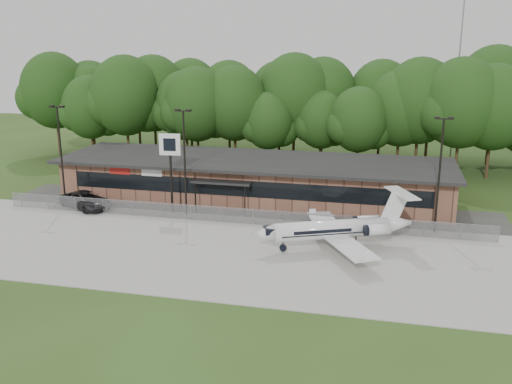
% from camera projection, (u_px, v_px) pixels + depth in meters
% --- Properties ---
extents(ground, '(160.00, 160.00, 0.00)m').
position_uv_depth(ground, '(172.00, 291.00, 38.48)').
color(ground, '#2F3F16').
rests_on(ground, ground).
extents(apron, '(64.00, 18.00, 0.08)m').
position_uv_depth(apron, '(209.00, 250.00, 45.99)').
color(apron, '#9E9B93').
rests_on(apron, ground).
extents(parking_lot, '(50.00, 9.00, 0.06)m').
position_uv_depth(parking_lot, '(244.00, 209.00, 56.79)').
color(parking_lot, '#383835').
rests_on(parking_lot, ground).
extents(terminal, '(41.00, 11.65, 4.30)m').
position_uv_depth(terminal, '(255.00, 178.00, 60.40)').
color(terminal, brown).
rests_on(terminal, ground).
extents(fence, '(46.00, 0.04, 1.52)m').
position_uv_depth(fence, '(232.00, 215.00, 52.37)').
color(fence, gray).
rests_on(fence, ground).
extents(treeline, '(72.00, 12.00, 15.00)m').
position_uv_depth(treeline, '(286.00, 108.00, 75.97)').
color(treeline, '#1D3410').
rests_on(treeline, ground).
extents(radio_mast, '(0.20, 0.20, 25.00)m').
position_uv_depth(radio_mast, '(458.00, 69.00, 75.41)').
color(radio_mast, gray).
rests_on(radio_mast, ground).
extents(light_pole_left, '(1.55, 0.30, 10.23)m').
position_uv_depth(light_pole_left, '(61.00, 148.00, 56.41)').
color(light_pole_left, black).
rests_on(light_pole_left, ground).
extents(light_pole_mid, '(1.55, 0.30, 10.23)m').
position_uv_depth(light_pole_mid, '(185.00, 154.00, 53.53)').
color(light_pole_mid, black).
rests_on(light_pole_mid, ground).
extents(light_pole_right, '(1.55, 0.30, 10.23)m').
position_uv_depth(light_pole_right, '(440.00, 167.00, 48.42)').
color(light_pole_right, black).
rests_on(light_pole_right, ground).
extents(business_jet, '(13.20, 11.76, 4.57)m').
position_uv_depth(business_jet, '(337.00, 230.00, 45.87)').
color(business_jet, silver).
rests_on(business_jet, ground).
extents(suv, '(6.65, 5.22, 1.68)m').
position_uv_depth(suv, '(86.00, 200.00, 57.01)').
color(suv, '#2A2B2D').
rests_on(suv, ground).
extents(pole_sign, '(2.06, 0.43, 7.82)m').
position_uv_depth(pole_sign, '(170.00, 153.00, 54.15)').
color(pole_sign, black).
rests_on(pole_sign, ground).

